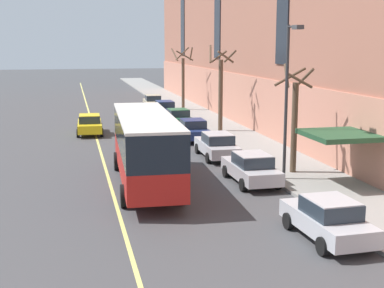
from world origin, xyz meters
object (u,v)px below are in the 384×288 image
(parked_car_green_0, at_px, (178,118))
(parked_car_silver_2, at_px, (217,145))
(parked_car_navy_7, at_px, (193,130))
(street_tree_mid_block, at_px, (294,117))
(parked_car_silver_1, at_px, (328,219))
(street_tree_far_downtown, at_px, (183,77))
(street_tree_far_uptown, at_px, (221,87))
(city_bus, at_px, (145,145))
(taxi_cab, at_px, (90,124))
(parked_car_champagne_5, at_px, (153,102))
(street_lamp, at_px, (288,88))
(parked_car_silver_4, at_px, (251,168))
(parked_car_navy_6, at_px, (164,109))

(parked_car_green_0, xyz_separation_m, parked_car_silver_2, (-0.08, -12.72, 0.00))
(parked_car_navy_7, height_order, street_tree_mid_block, street_tree_mid_block)
(parked_car_silver_1, bearing_deg, street_tree_far_downtown, 85.90)
(street_tree_far_uptown, bearing_deg, parked_car_silver_1, -96.57)
(city_bus, bearing_deg, street_tree_far_uptown, 61.79)
(taxi_cab, height_order, street_tree_far_uptown, street_tree_far_uptown)
(city_bus, relative_size, parked_car_silver_1, 2.54)
(parked_car_silver_1, distance_m, parked_car_navy_7, 20.80)
(street_tree_mid_block, bearing_deg, parked_car_champagne_5, 95.35)
(street_tree_far_downtown, height_order, street_lamp, street_lamp)
(parked_car_champagne_5, height_order, street_tree_far_downtown, street_tree_far_downtown)
(parked_car_silver_2, relative_size, street_tree_far_uptown, 0.71)
(parked_car_silver_2, xyz_separation_m, street_tree_mid_block, (2.83, -5.05, 2.33))
(parked_car_silver_2, relative_size, street_lamp, 0.62)
(parked_car_navy_7, relative_size, street_tree_mid_block, 0.78)
(street_tree_far_downtown, relative_size, street_lamp, 0.84)
(parked_car_silver_1, xyz_separation_m, parked_car_silver_4, (-0.06, 8.15, 0.00))
(parked_car_navy_7, xyz_separation_m, street_lamp, (1.89, -12.88, 4.01))
(parked_car_navy_6, bearing_deg, parked_car_silver_1, -90.01)
(parked_car_champagne_5, height_order, parked_car_navy_7, same)
(parked_car_silver_1, height_order, parked_car_silver_2, same)
(street_tree_far_downtown, bearing_deg, parked_car_green_0, -104.19)
(parked_car_silver_4, xyz_separation_m, parked_car_navy_7, (-0.13, 12.65, -0.00))
(parked_car_navy_7, distance_m, street_tree_mid_block, 11.97)
(parked_car_silver_4, bearing_deg, street_tree_mid_block, 24.58)
(parked_car_silver_4, relative_size, parked_car_champagne_5, 1.04)
(street_tree_mid_block, bearing_deg, parked_car_silver_2, 119.24)
(city_bus, relative_size, parked_car_silver_2, 2.31)
(street_tree_mid_block, bearing_deg, parked_car_silver_1, -106.17)
(city_bus, bearing_deg, taxi_cab, 97.34)
(city_bus, distance_m, street_tree_mid_block, 8.14)
(parked_car_green_0, bearing_deg, street_tree_far_uptown, -51.27)
(taxi_cab, bearing_deg, parked_car_navy_7, -30.91)
(parked_car_champagne_5, bearing_deg, city_bus, -99.29)
(parked_car_champagne_5, height_order, street_tree_mid_block, street_tree_mid_block)
(parked_car_silver_1, height_order, taxi_cab, same)
(parked_car_silver_1, distance_m, parked_car_silver_2, 14.48)
(parked_car_navy_6, relative_size, street_lamp, 0.63)
(taxi_cab, xyz_separation_m, street_tree_mid_block, (10.15, -15.70, 2.33))
(parked_car_navy_7, relative_size, street_tree_far_downtown, 0.69)
(city_bus, xyz_separation_m, street_tree_mid_block, (8.04, 0.67, 1.04))
(parked_car_silver_2, xyz_separation_m, street_tree_far_downtown, (2.83, 23.59, 2.76))
(parked_car_green_0, distance_m, parked_car_champagne_5, 13.07)
(street_tree_far_uptown, relative_size, street_tree_far_downtown, 1.04)
(street_tree_far_uptown, distance_m, street_tree_far_downtown, 14.31)
(parked_car_navy_6, height_order, street_tree_far_uptown, street_tree_far_uptown)
(parked_car_navy_6, relative_size, parked_car_navy_7, 1.08)
(city_bus, bearing_deg, parked_car_silver_2, 47.64)
(parked_car_champagne_5, relative_size, street_tree_mid_block, 0.76)
(parked_car_navy_7, xyz_separation_m, taxi_cab, (-7.23, 4.33, -0.00))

